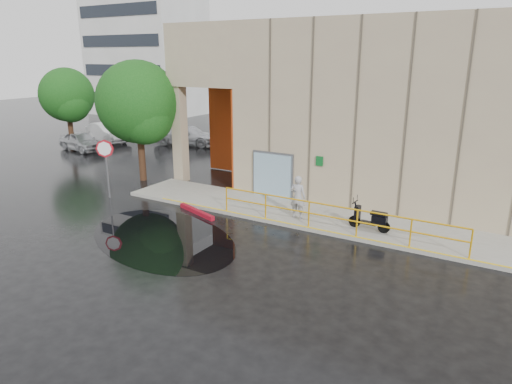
% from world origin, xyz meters
% --- Properties ---
extents(ground, '(120.00, 120.00, 0.00)m').
position_xyz_m(ground, '(0.00, 0.00, 0.00)').
color(ground, black).
rests_on(ground, ground).
extents(sidewalk, '(20.00, 3.00, 0.15)m').
position_xyz_m(sidewalk, '(4.00, 4.50, 0.07)').
color(sidewalk, gray).
rests_on(sidewalk, ground).
extents(building, '(20.00, 10.17, 8.00)m').
position_xyz_m(building, '(5.10, 10.98, 4.21)').
color(building, tan).
rests_on(building, ground).
extents(guardrail, '(9.56, 0.06, 1.03)m').
position_xyz_m(guardrail, '(4.25, 3.15, 0.68)').
color(guardrail, '#D5980B').
rests_on(guardrail, sidewalk).
extents(distant_building, '(12.00, 8.08, 15.00)m').
position_xyz_m(distant_building, '(-28.00, 27.98, 7.50)').
color(distant_building, beige).
rests_on(distant_building, ground).
extents(person, '(0.67, 0.46, 1.78)m').
position_xyz_m(person, '(2.52, 3.79, 1.04)').
color(person, '#9D9DA1').
rests_on(person, sidewalk).
extents(scooter, '(1.61, 0.59, 1.24)m').
position_xyz_m(scooter, '(5.43, 3.98, 0.86)').
color(scooter, black).
rests_on(scooter, sidewalk).
extents(stop_sign, '(0.74, 0.46, 2.78)m').
position_xyz_m(stop_sign, '(-6.61, 2.23, 2.01)').
color(stop_sign, slate).
rests_on(stop_sign, ground).
extents(red_curb, '(2.32, 0.97, 0.18)m').
position_xyz_m(red_curb, '(-1.61, 2.50, 0.09)').
color(red_curb, maroon).
rests_on(red_curb, ground).
extents(puddle, '(8.31, 6.76, 0.01)m').
position_xyz_m(puddle, '(-1.07, -0.29, 0.00)').
color(puddle, black).
rests_on(puddle, ground).
extents(car_a, '(4.18, 2.23, 1.35)m').
position_xyz_m(car_a, '(-17.00, 9.18, 0.68)').
color(car_a, '#AFB2B6').
rests_on(car_a, ground).
extents(car_b, '(4.81, 2.78, 1.50)m').
position_xyz_m(car_b, '(-18.01, 12.51, 0.75)').
color(car_b, silver).
rests_on(car_b, ground).
extents(car_c, '(5.49, 3.13, 1.50)m').
position_xyz_m(car_c, '(-11.90, 14.69, 0.75)').
color(car_c, silver).
rests_on(car_c, ground).
extents(tree_near, '(4.27, 4.27, 6.32)m').
position_xyz_m(tree_near, '(-7.36, 5.40, 4.01)').
color(tree_near, black).
rests_on(tree_near, ground).
extents(tree_far, '(3.69, 3.68, 5.73)m').
position_xyz_m(tree_far, '(-17.50, 8.89, 3.74)').
color(tree_far, black).
rests_on(tree_far, ground).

